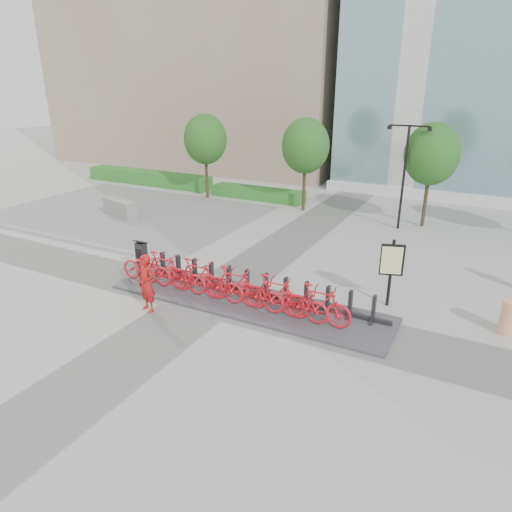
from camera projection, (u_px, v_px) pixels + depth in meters
The scene contains 26 objects.
ground at pixel (209, 298), 15.40m from camera, with size 120.00×120.00×0.00m, color #999997.
gravel_patch at pixel (128, 212), 25.54m from camera, with size 14.00×14.00×0.00m, color slate.
curb at pixel (52, 237), 21.30m from camera, with size 14.00×0.25×0.15m, color gray.
hedge_a at pixel (149, 178), 32.50m from camera, with size 10.00×1.40×0.90m, color #276C19.
hedge_b at pixel (258, 193), 28.36m from camera, with size 6.00×1.20×0.70m, color #276C19.
tree_0 at pixel (205, 139), 27.52m from camera, with size 2.60×2.60×5.10m.
tree_1 at pixel (305, 146), 24.69m from camera, with size 2.60×2.60×5.10m.
tree_2 at pixel (432, 154), 21.86m from camera, with size 2.60×2.60×5.10m.
streetlamp at pixel (405, 165), 21.63m from camera, with size 2.00×0.20×5.00m.
dock_pad at pixel (247, 302), 15.07m from camera, with size 9.60×2.40×0.08m, color #44434A.
dock_rail_posts at pixel (255, 284), 15.27m from camera, with size 8.02×0.50×0.85m, color black, non-canonical shape.
bike_0 at pixel (147, 267), 16.27m from camera, with size 0.75×2.14×1.13m, color red.
bike_1 at pixel (163, 270), 15.93m from camera, with size 0.59×2.08×1.25m, color red.
bike_2 at pixel (179, 275), 15.64m from camera, with size 0.75×2.14×1.13m, color red.
bike_3 at pixel (197, 277), 15.30m from camera, with size 0.59×2.08×1.25m, color red.
bike_4 at pixel (215, 283), 15.01m from camera, with size 0.75×2.14×1.13m, color red.
bike_5 at pixel (234, 286), 14.68m from camera, with size 0.59×2.08×1.25m, color red.
bike_6 at pixel (253, 292), 14.38m from camera, with size 0.75×2.14×1.13m, color red.
bike_7 at pixel (274, 295), 14.05m from camera, with size 0.59×2.08×1.25m, color red.
bike_8 at pixel (295, 301), 13.76m from camera, with size 0.75×2.14×1.13m, color red.
bike_9 at pixel (318, 305), 13.42m from camera, with size 0.59×2.08×1.25m, color red.
kiosk at pixel (142, 258), 16.93m from camera, with size 0.44×0.37×1.35m.
worker_red at pixel (146, 283), 14.26m from camera, with size 0.69×0.45×1.88m, color #AE1413.
construction_barrel at pixel (510, 318), 13.07m from camera, with size 0.53×0.53×1.02m, color #D65800.
jersey_barrier at pixel (120, 208), 24.62m from camera, with size 2.37×0.65×0.91m, color gray.
map_sign at pixel (392, 263), 14.39m from camera, with size 0.74×0.33×2.26m.
Camera 1 is at (7.87, -11.54, 6.83)m, focal length 32.00 mm.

